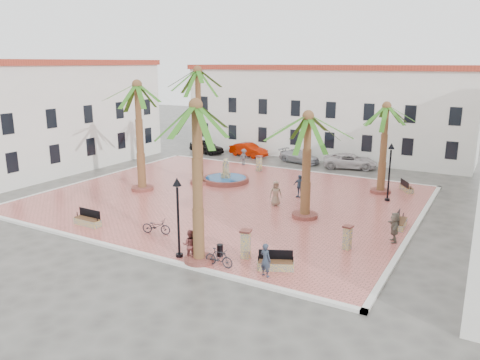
{
  "coord_description": "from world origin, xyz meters",
  "views": [
    {
      "loc": [
        17.03,
        -28.08,
        9.75
      ],
      "look_at": [
        1.0,
        0.0,
        1.6
      ],
      "focal_mm": 35.0,
      "sensor_mm": 36.0,
      "label": 1
    }
  ],
  "objects_px": {
    "bicycle_a": "(156,226)",
    "car_red": "(249,150)",
    "bollard_e": "(347,237)",
    "cyclist_b": "(190,245)",
    "palm_nw": "(198,82)",
    "pedestrian_fountain_b": "(299,186)",
    "bench_e": "(400,223)",
    "car_black": "(206,147)",
    "bicycle_b": "(219,258)",
    "bench_s": "(88,221)",
    "lamppost_e": "(390,162)",
    "palm_ne": "(386,117)",
    "palm_e": "(308,130)",
    "bench_ne": "(406,188)",
    "pedestrian_north": "(244,157)",
    "litter_bin": "(220,250)",
    "palm_s": "(196,123)",
    "car_silver": "(299,157)",
    "fountain": "(226,179)",
    "pedestrian_fountain_a": "(276,193)",
    "palm_sw": "(138,97)",
    "bollard_se": "(246,244)",
    "car_white": "(350,161)",
    "cyclist_a": "(266,260)",
    "lamppost_s": "(178,204)",
    "pedestrian_east": "(394,227)",
    "bollard_n": "(259,163)",
    "bench_se": "(276,264)"
  },
  "relations": [
    {
      "from": "lamppost_s",
      "to": "bench_e",
      "type": "bearing_deg",
      "value": 48.56
    },
    {
      "from": "bench_se",
      "to": "pedestrian_fountain_b",
      "type": "bearing_deg",
      "value": 82.27
    },
    {
      "from": "bench_e",
      "to": "bench_ne",
      "type": "distance_m",
      "value": 8.71
    },
    {
      "from": "cyclist_b",
      "to": "palm_nw",
      "type": "bearing_deg",
      "value": -83.77
    },
    {
      "from": "bench_s",
      "to": "car_white",
      "type": "height_order",
      "value": "car_white"
    },
    {
      "from": "car_black",
      "to": "bicycle_b",
      "type": "bearing_deg",
      "value": -132.01
    },
    {
      "from": "lamppost_e",
      "to": "car_white",
      "type": "relative_size",
      "value": 0.84
    },
    {
      "from": "palm_ne",
      "to": "palm_e",
      "type": "bearing_deg",
      "value": -108.49
    },
    {
      "from": "car_black",
      "to": "car_silver",
      "type": "distance_m",
      "value": 10.87
    },
    {
      "from": "pedestrian_east",
      "to": "lamppost_s",
      "type": "bearing_deg",
      "value": -70.48
    },
    {
      "from": "bicycle_a",
      "to": "pedestrian_north",
      "type": "height_order",
      "value": "pedestrian_north"
    },
    {
      "from": "litter_bin",
      "to": "cyclist_b",
      "type": "relative_size",
      "value": 0.4
    },
    {
      "from": "bench_s",
      "to": "bench_ne",
      "type": "bearing_deg",
      "value": 49.71
    },
    {
      "from": "pedestrian_fountain_b",
      "to": "car_white",
      "type": "relative_size",
      "value": 0.34
    },
    {
      "from": "bollard_e",
      "to": "bicycle_a",
      "type": "relative_size",
      "value": 0.76
    },
    {
      "from": "pedestrian_north",
      "to": "bench_ne",
      "type": "bearing_deg",
      "value": -73.68
    },
    {
      "from": "litter_bin",
      "to": "bicycle_b",
      "type": "distance_m",
      "value": 1.26
    },
    {
      "from": "palm_nw",
      "to": "bench_e",
      "type": "xyz_separation_m",
      "value": [
        16.36,
        -2.71,
        -7.84
      ]
    },
    {
      "from": "palm_s",
      "to": "car_silver",
      "type": "relative_size",
      "value": 1.86
    },
    {
      "from": "bicycle_a",
      "to": "pedestrian_fountain_a",
      "type": "bearing_deg",
      "value": -38.39
    },
    {
      "from": "bench_s",
      "to": "lamppost_e",
      "type": "height_order",
      "value": "lamppost_e"
    },
    {
      "from": "car_white",
      "to": "bicycle_a",
      "type": "bearing_deg",
      "value": 152.39
    },
    {
      "from": "bench_s",
      "to": "palm_s",
      "type": "bearing_deg",
      "value": -6.08
    },
    {
      "from": "bench_s",
      "to": "litter_bin",
      "type": "xyz_separation_m",
      "value": [
        9.45,
        0.03,
        0.04
      ]
    },
    {
      "from": "palm_sw",
      "to": "car_black",
      "type": "xyz_separation_m",
      "value": [
        -4.49,
        15.69,
        -6.52
      ]
    },
    {
      "from": "palm_sw",
      "to": "cyclist_a",
      "type": "relative_size",
      "value": 5.2
    },
    {
      "from": "car_black",
      "to": "bollard_n",
      "type": "bearing_deg",
      "value": -107.19
    },
    {
      "from": "bench_s",
      "to": "car_white",
      "type": "bearing_deg",
      "value": 70.23
    },
    {
      "from": "car_black",
      "to": "litter_bin",
      "type": "bearing_deg",
      "value": -131.8
    },
    {
      "from": "palm_sw",
      "to": "palm_ne",
      "type": "bearing_deg",
      "value": 27.31
    },
    {
      "from": "bollard_se",
      "to": "pedestrian_east",
      "type": "relative_size",
      "value": 0.89
    },
    {
      "from": "palm_nw",
      "to": "bench_se",
      "type": "height_order",
      "value": "palm_nw"
    },
    {
      "from": "palm_nw",
      "to": "litter_bin",
      "type": "relative_size",
      "value": 14.96
    },
    {
      "from": "pedestrian_east",
      "to": "car_white",
      "type": "xyz_separation_m",
      "value": [
        -7.76,
        17.56,
        -0.3
      ]
    },
    {
      "from": "fountain",
      "to": "lamppost_e",
      "type": "distance_m",
      "value": 13.17
    },
    {
      "from": "palm_ne",
      "to": "bench_ne",
      "type": "relative_size",
      "value": 4.17
    },
    {
      "from": "bench_s",
      "to": "pedestrian_north",
      "type": "xyz_separation_m",
      "value": [
        -0.22,
        19.75,
        0.51
      ]
    },
    {
      "from": "bicycle_b",
      "to": "pedestrian_north",
      "type": "height_order",
      "value": "pedestrian_north"
    },
    {
      "from": "palm_nw",
      "to": "lamppost_e",
      "type": "relative_size",
      "value": 2.25
    },
    {
      "from": "bicycle_a",
      "to": "car_red",
      "type": "relative_size",
      "value": 0.4
    },
    {
      "from": "palm_nw",
      "to": "palm_s",
      "type": "xyz_separation_m",
      "value": [
        8.71,
        -12.75,
        -1.23
      ]
    },
    {
      "from": "bollard_se",
      "to": "fountain",
      "type": "bearing_deg",
      "value": 125.08
    },
    {
      "from": "fountain",
      "to": "palm_ne",
      "type": "xyz_separation_m",
      "value": [
        11.92,
        2.99,
        5.46
      ]
    },
    {
      "from": "bench_e",
      "to": "bollard_se",
      "type": "relative_size",
      "value": 1.19
    },
    {
      "from": "bicycle_b",
      "to": "palm_ne",
      "type": "bearing_deg",
      "value": -12.2
    },
    {
      "from": "pedestrian_fountain_b",
      "to": "bench_e",
      "type": "bearing_deg",
      "value": -12.07
    },
    {
      "from": "bollard_e",
      "to": "palm_e",
      "type": "bearing_deg",
      "value": 135.85
    },
    {
      "from": "bicycle_a",
      "to": "litter_bin",
      "type": "bearing_deg",
      "value": -115.68
    },
    {
      "from": "bench_ne",
      "to": "bollard_e",
      "type": "height_order",
      "value": "bollard_e"
    },
    {
      "from": "pedestrian_fountain_b",
      "to": "cyclist_a",
      "type": "bearing_deg",
      "value": -64.61
    }
  ]
}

